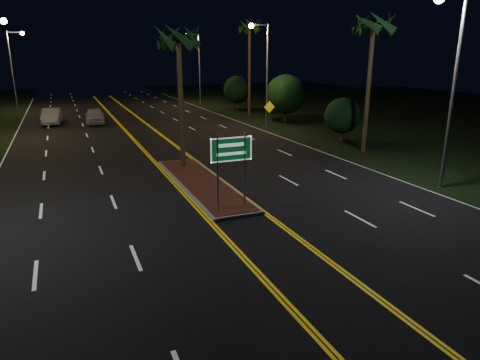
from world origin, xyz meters
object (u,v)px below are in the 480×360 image
shrub_mid (286,94)px  car_near (95,114)px  warning_sign (269,111)px  median_island (202,183)px  palm_median (178,38)px  streetlight_right_mid (263,64)px  palm_right_near (374,25)px  shrub_near (342,116)px  streetlight_right_far (197,61)px  palm_right_far (250,27)px  car_far (51,115)px  highway_sign (231,156)px  streetlight_right_near (450,71)px  streetlight_left_far (14,61)px  shrub_far (237,89)px

shrub_mid → car_near: bearing=159.6°
warning_sign → median_island: bearing=-130.7°
palm_median → car_near: bearing=99.4°
streetlight_right_mid → palm_right_near: bearing=-81.1°
shrub_mid → shrub_near: bearing=-92.9°
streetlight_right_far → palm_right_far: size_ratio=0.87×
shrub_mid → streetlight_right_far: bearing=100.7°
car_far → warning_sign: bearing=-25.7°
highway_sign → warning_sign: size_ratio=1.28×
streetlight_right_near → shrub_near: size_ratio=2.73×
palm_right_far → car_far: bearing=175.1°
streetlight_right_far → warning_sign: size_ratio=3.61×
highway_sign → streetlight_left_far: 42.67m
palm_right_far → streetlight_right_far: bearing=100.3°
streetlight_right_near → shrub_far: 34.31m
streetlight_left_far → car_far: 13.63m
palm_median → shrub_mid: 19.97m
streetlight_right_near → shrub_mid: size_ratio=1.95×
streetlight_right_far → car_near: bearing=-140.3°
streetlight_right_near → median_island: bearing=154.8°
highway_sign → palm_right_far: (12.80, 27.20, 6.74)m
streetlight_right_far → car_far: (-17.77, -10.28, -4.79)m
streetlight_right_mid → streetlight_right_far: (0.00, 20.00, 0.00)m
streetlight_right_mid → shrub_near: (2.89, -8.00, -3.71)m
streetlight_left_far → palm_right_far: palm_right_far is taller
highway_sign → streetlight_right_far: (10.61, 39.20, 3.25)m
streetlight_left_far → warning_sign: size_ratio=3.61×
streetlight_right_far → car_far: bearing=-149.9°
streetlight_right_far → shrub_far: (3.19, -6.00, -3.32)m
palm_right_far → palm_right_near: bearing=-90.9°
highway_sign → shrub_near: bearing=39.7°
streetlight_left_far → shrub_far: bearing=-18.1°
palm_right_far → streetlight_right_near: bearing=-94.5°
streetlight_right_mid → car_near: bearing=148.8°
median_island → streetlight_left_far: (-10.61, 37.00, 5.57)m
streetlight_left_far → streetlight_right_near: size_ratio=1.00×
highway_sign → shrub_mid: size_ratio=0.69×
palm_right_far → shrub_mid: bearing=-78.7°
palm_right_near → streetlight_left_far: bearing=124.2°
highway_sign → palm_median: 9.11m
palm_right_far → shrub_far: bearing=80.5°
shrub_mid → streetlight_right_mid: bearing=-149.4°
palm_right_near → warning_sign: bearing=98.8°
streetlight_right_far → streetlight_left_far: bearing=174.6°
shrub_near → shrub_far: (0.30, 22.00, 0.39)m
streetlight_left_far → shrub_near: (24.11, -30.00, -3.71)m
streetlight_right_far → shrub_near: (2.89, -28.00, -3.71)m
streetlight_left_far → shrub_mid: 31.85m
highway_sign → palm_right_near: 15.55m
shrub_far → median_island: bearing=-115.4°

